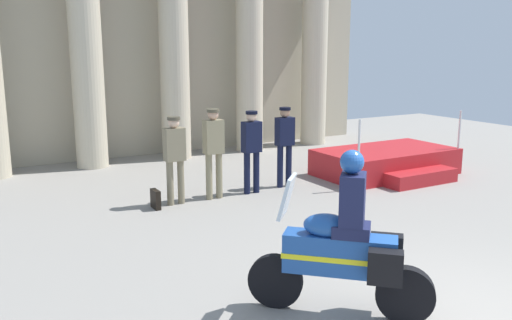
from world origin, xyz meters
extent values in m
cube|color=#B6AB91|center=(0.67, 11.08, 3.74)|extent=(13.16, 0.30, 7.47)
cylinder|color=beige|center=(-1.60, 10.09, 3.13)|extent=(0.77, 0.77, 6.26)
cylinder|color=beige|center=(0.67, 10.09, 3.13)|extent=(0.77, 0.77, 6.26)
cylinder|color=beige|center=(2.94, 10.09, 3.13)|extent=(0.77, 0.77, 6.26)
cylinder|color=beige|center=(5.20, 10.09, 3.13)|extent=(0.77, 0.77, 6.26)
cube|color=#B21E23|center=(4.20, 5.79, 0.30)|extent=(3.22, 1.78, 0.61)
cube|color=#B21E23|center=(4.20, 4.65, 0.15)|extent=(1.77, 0.50, 0.30)
cylinder|color=silver|center=(2.67, 4.98, 1.06)|extent=(0.05, 0.05, 0.90)
cylinder|color=silver|center=(5.73, 4.98, 1.06)|extent=(0.05, 0.05, 0.90)
cylinder|color=#7A7056|center=(-1.16, 5.91, 0.43)|extent=(0.13, 0.13, 0.85)
cylinder|color=#7A7056|center=(-0.94, 5.91, 0.43)|extent=(0.13, 0.13, 0.85)
cube|color=#7A7056|center=(-1.05, 5.91, 1.17)|extent=(0.38, 0.22, 0.63)
sphere|color=beige|center=(-1.05, 5.91, 1.58)|extent=(0.21, 0.21, 0.21)
cylinder|color=#494334|center=(-1.05, 5.91, 1.66)|extent=(0.24, 0.24, 0.06)
cylinder|color=#847A5B|center=(-0.35, 5.90, 0.46)|extent=(0.13, 0.13, 0.92)
cylinder|color=#847A5B|center=(-0.13, 5.90, 0.46)|extent=(0.13, 0.13, 0.92)
cube|color=#847A5B|center=(-0.24, 5.90, 1.25)|extent=(0.38, 0.22, 0.66)
sphere|color=tan|center=(-0.24, 5.90, 1.68)|extent=(0.21, 0.21, 0.21)
cylinder|color=#4F4937|center=(-0.24, 5.90, 1.76)|extent=(0.24, 0.24, 0.06)
cylinder|color=black|center=(0.51, 5.89, 0.43)|extent=(0.13, 0.13, 0.86)
cylinder|color=black|center=(0.73, 5.89, 0.43)|extent=(0.13, 0.13, 0.86)
cube|color=black|center=(0.62, 5.89, 1.18)|extent=(0.38, 0.22, 0.62)
sphere|color=beige|center=(0.62, 5.89, 1.59)|extent=(0.21, 0.21, 0.21)
cylinder|color=black|center=(0.62, 5.89, 1.67)|extent=(0.24, 0.24, 0.06)
cylinder|color=black|center=(1.38, 6.00, 0.45)|extent=(0.13, 0.13, 0.91)
cylinder|color=black|center=(1.60, 6.00, 0.45)|extent=(0.13, 0.13, 0.91)
cube|color=black|center=(1.49, 6.00, 1.21)|extent=(0.38, 0.22, 0.60)
sphere|color=tan|center=(1.49, 6.00, 1.61)|extent=(0.21, 0.21, 0.21)
cylinder|color=black|center=(1.49, 6.00, 1.69)|extent=(0.24, 0.24, 0.06)
cylinder|color=black|center=(-1.64, 1.36, 0.32)|extent=(0.53, 0.52, 0.64)
cylinder|color=black|center=(-0.60, 0.35, 0.32)|extent=(0.56, 0.55, 0.64)
cube|color=#1E4C99|center=(-1.12, 0.86, 0.72)|extent=(1.11, 1.10, 0.44)
ellipsoid|color=#1E4C99|center=(-1.23, 0.96, 1.04)|extent=(0.60, 0.59, 0.26)
cube|color=yellow|center=(-1.12, 0.86, 0.70)|extent=(1.13, 1.12, 0.06)
cube|color=silver|center=(-1.55, 1.27, 1.34)|extent=(0.39, 0.40, 0.47)
cube|color=black|center=(-0.95, 0.32, 0.72)|extent=(0.38, 0.38, 0.36)
cube|color=black|center=(-0.58, 0.69, 0.72)|extent=(0.38, 0.38, 0.36)
cube|color=#191E42|center=(-1.04, 0.77, 1.01)|extent=(0.52, 0.52, 0.14)
cube|color=#191E42|center=(-1.04, 0.77, 1.36)|extent=(0.44, 0.44, 0.56)
sphere|color=#1E4C99|center=(-1.05, 0.79, 1.77)|extent=(0.26, 0.26, 0.26)
cube|color=black|center=(-1.49, 5.82, 0.18)|extent=(0.10, 0.32, 0.36)
camera|label=1|loc=(-4.78, -3.62, 2.97)|focal=38.34mm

